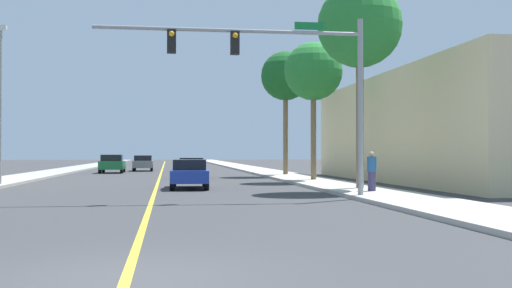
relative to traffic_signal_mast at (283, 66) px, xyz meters
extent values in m
plane|color=#38383A|center=(-4.69, 28.70, -4.86)|extent=(192.00, 192.00, 0.00)
cube|color=#9E9B93|center=(-13.51, 28.70, -4.79)|extent=(3.17, 168.00, 0.15)
cube|color=#B2ADA3|center=(4.13, 28.70, -4.79)|extent=(3.17, 168.00, 0.15)
cube|color=yellow|center=(-4.69, 28.70, -4.86)|extent=(0.16, 144.00, 0.01)
cube|color=beige|center=(15.10, 12.25, -1.77)|extent=(14.60, 25.37, 6.19)
cylinder|color=gray|center=(2.94, 0.00, -1.45)|extent=(0.20, 0.20, 6.53)
cylinder|color=gray|center=(-1.91, 0.00, 1.25)|extent=(9.70, 0.14, 0.14)
cube|color=black|center=(-1.75, 0.00, 0.80)|extent=(0.32, 0.24, 0.84)
sphere|color=orange|center=(-1.75, -0.14, 1.05)|extent=(0.20, 0.20, 0.20)
cube|color=black|center=(-4.01, 0.00, 0.80)|extent=(0.32, 0.24, 0.84)
sphere|color=orange|center=(-4.01, -0.14, 1.05)|extent=(0.20, 0.20, 0.20)
cube|color=#147233|center=(1.00, 0.00, 1.50)|extent=(1.10, 0.04, 0.28)
cylinder|color=gray|center=(-12.42, 10.11, -0.87)|extent=(0.16, 0.16, 7.68)
cube|color=beige|center=(-12.42, 10.11, 3.12)|extent=(0.56, 0.28, 0.20)
cylinder|color=brown|center=(4.34, 4.39, -1.08)|extent=(0.34, 0.34, 7.25)
sphere|color=#287F33|center=(4.34, 4.39, 2.54)|extent=(3.78, 3.78, 3.78)
cone|color=#287F33|center=(5.45, 4.18, 2.34)|extent=(0.63, 1.39, 1.82)
cone|color=#287F33|center=(4.55, 5.50, 2.34)|extent=(1.82, 0.77, 1.57)
cone|color=#287F33|center=(3.20, 4.43, 2.34)|extent=(0.49, 2.17, 1.44)
cone|color=#287F33|center=(4.38, 3.26, 2.34)|extent=(1.96, 0.51, 1.53)
cylinder|color=brown|center=(4.29, 12.96, -1.55)|extent=(0.32, 0.32, 6.33)
sphere|color=#287F33|center=(4.29, 12.96, 1.62)|extent=(3.42, 3.42, 3.42)
cone|color=#287F33|center=(5.32, 12.93, 1.42)|extent=(0.48, 1.71, 1.18)
cone|color=#287F33|center=(4.96, 13.74, 1.42)|extent=(1.35, 1.23, 1.99)
cone|color=#287F33|center=(3.93, 13.92, 1.42)|extent=(1.68, 0.95, 1.85)
cone|color=#287F33|center=(3.27, 12.99, 1.42)|extent=(0.48, 1.86, 1.37)
cone|color=#287F33|center=(3.65, 12.16, 1.42)|extent=(1.29, 1.13, 1.90)
cone|color=#287F33|center=(4.74, 12.04, 1.42)|extent=(1.51, 1.03, 1.48)
cylinder|color=brown|center=(4.30, 21.53, -1.14)|extent=(0.35, 0.35, 7.13)
sphere|color=#195B23|center=(4.30, 21.53, 2.42)|extent=(3.57, 3.57, 3.57)
cone|color=#195B23|center=(5.37, 21.45, 2.22)|extent=(0.54, 1.63, 1.31)
cone|color=#195B23|center=(4.48, 22.59, 2.22)|extent=(1.87, 0.74, 1.55)
cone|color=#195B23|center=(3.23, 21.57, 2.22)|extent=(0.49, 1.83, 1.37)
cone|color=#195B23|center=(4.46, 20.48, 2.22)|extent=(1.64, 0.67, 1.36)
cube|color=#196638|center=(-8.75, 30.62, -4.20)|extent=(1.96, 4.12, 0.68)
cube|color=black|center=(-8.75, 30.37, -3.59)|extent=(1.72, 2.03, 0.54)
cylinder|color=black|center=(-9.63, 32.11, -4.54)|extent=(0.22, 0.64, 0.64)
cylinder|color=black|center=(-7.89, 32.13, -4.54)|extent=(0.22, 0.64, 0.64)
cylinder|color=black|center=(-9.61, 29.10, -4.54)|extent=(0.22, 0.64, 0.64)
cylinder|color=black|center=(-7.87, 29.12, -4.54)|extent=(0.22, 0.64, 0.64)
cube|color=#1E389E|center=(-3.11, 7.49, -4.25)|extent=(1.88, 4.39, 0.58)
cube|color=black|center=(-3.11, 7.36, -3.72)|extent=(1.59, 2.05, 0.49)
cylinder|color=black|center=(-3.82, 9.14, -4.54)|extent=(0.24, 0.65, 0.64)
cylinder|color=black|center=(-2.29, 9.09, -4.54)|extent=(0.24, 0.65, 0.64)
cylinder|color=black|center=(-3.93, 5.90, -4.54)|extent=(0.24, 0.65, 0.64)
cylinder|color=black|center=(-2.39, 5.85, -4.54)|extent=(0.24, 0.65, 0.64)
cube|color=slate|center=(-6.42, 35.83, -4.22)|extent=(1.87, 4.21, 0.63)
cube|color=black|center=(-6.42, 35.89, -3.66)|extent=(1.61, 1.93, 0.50)
cylinder|color=black|center=(-7.24, 37.35, -4.54)|extent=(0.23, 0.64, 0.64)
cylinder|color=black|center=(-5.65, 37.38, -4.54)|extent=(0.23, 0.64, 0.64)
cylinder|color=black|center=(-7.19, 34.27, -4.54)|extent=(0.23, 0.64, 0.64)
cylinder|color=black|center=(-5.60, 34.30, -4.54)|extent=(0.23, 0.64, 0.64)
cube|color=black|center=(-2.63, 18.90, -4.22)|extent=(1.74, 3.89, 0.64)
cube|color=black|center=(-2.62, 18.60, -3.70)|extent=(1.52, 1.81, 0.41)
cylinder|color=black|center=(-3.39, 20.28, -4.54)|extent=(0.23, 0.64, 0.64)
cylinder|color=black|center=(-1.89, 20.29, -4.54)|extent=(0.23, 0.64, 0.64)
cylinder|color=black|center=(-3.36, 17.51, -4.54)|extent=(0.23, 0.64, 0.64)
cylinder|color=black|center=(-1.86, 17.52, -4.54)|extent=(0.23, 0.64, 0.64)
cylinder|color=#3F3859|center=(4.11, 2.14, -4.32)|extent=(0.32, 0.32, 0.78)
cylinder|color=#26598C|center=(4.11, 2.14, -3.62)|extent=(0.38, 0.38, 0.62)
sphere|color=tan|center=(4.11, 2.14, -3.21)|extent=(0.21, 0.21, 0.21)
camera|label=1|loc=(-4.13, -21.82, -3.14)|focal=42.86mm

